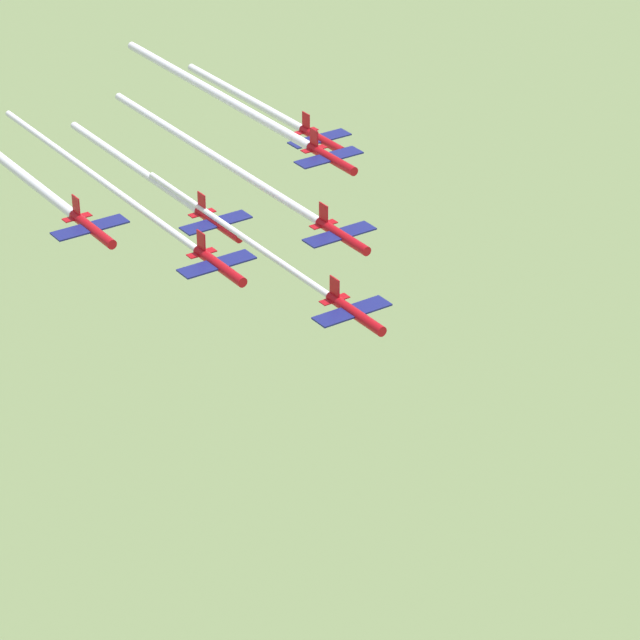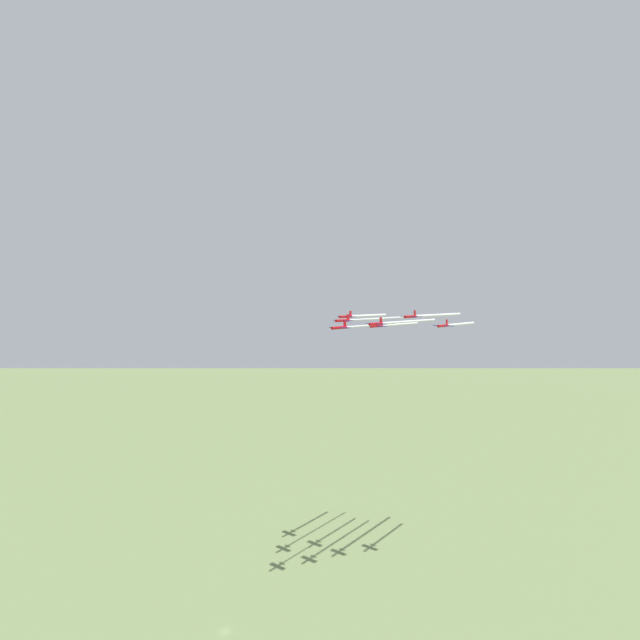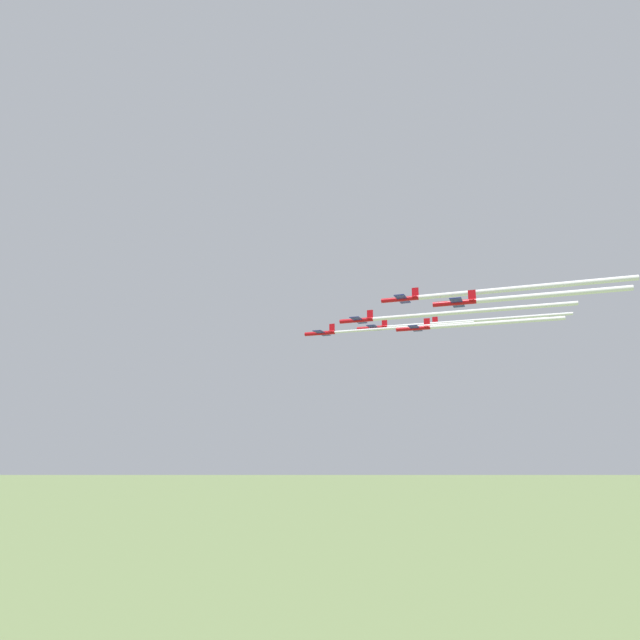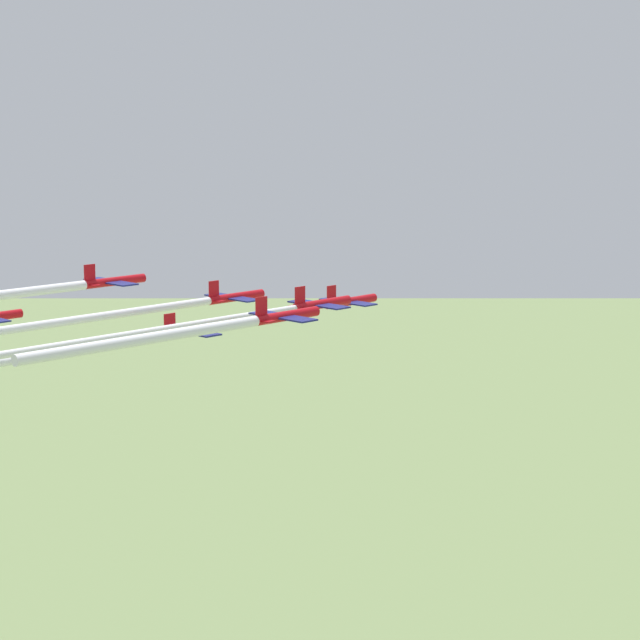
{
  "view_description": "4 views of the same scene",
  "coord_description": "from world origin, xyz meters",
  "px_view_note": "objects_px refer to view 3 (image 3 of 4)",
  "views": [
    {
      "loc": [
        -47.48,
        -92.31,
        208.83
      ],
      "look_at": [
        19.26,
        43.6,
        124.59
      ],
      "focal_mm": 85.0,
      "sensor_mm": 36.0,
      "label": 1
    },
    {
      "loc": [
        171.57,
        -109.9,
        136.45
      ],
      "look_at": [
        18.21,
        36.74,
        128.02
      ],
      "focal_mm": 28.0,
      "sensor_mm": 36.0,
      "label": 2
    },
    {
      "loc": [
        162.55,
        121.72,
        94.9
      ],
      "look_at": [
        25.1,
        43.93,
        128.73
      ],
      "focal_mm": 28.0,
      "sensor_mm": 36.0,
      "label": 3
    },
    {
      "loc": [
        -122.79,
        157.93,
        154.17
      ],
      "look_at": [
        22.27,
        49.74,
        122.69
      ],
      "focal_mm": 70.0,
      "sensor_mm": 36.0,
      "label": 4
    }
  ],
  "objects_px": {
    "jet_2": "(373,328)",
    "jet_3": "(401,299)",
    "jet_6": "(456,303)",
    "jet_0": "(321,333)",
    "jet_5": "(424,326)",
    "jet_1": "(358,320)",
    "jet_4": "(414,328)"
  },
  "relations": [
    {
      "from": "jet_1",
      "to": "jet_5",
      "type": "bearing_deg",
      "value": -29.54
    },
    {
      "from": "jet_6",
      "to": "jet_0",
      "type": "bearing_deg",
      "value": 59.53
    },
    {
      "from": "jet_0",
      "to": "jet_4",
      "type": "xyz_separation_m",
      "value": [
        -4.45,
        30.14,
        -0.57
      ]
    },
    {
      "from": "jet_2",
      "to": "jet_1",
      "type": "bearing_deg",
      "value": 180.0
    },
    {
      "from": "jet_2",
      "to": "jet_4",
      "type": "bearing_deg",
      "value": -120.47
    },
    {
      "from": "jet_6",
      "to": "jet_1",
      "type": "bearing_deg",
      "value": 59.53
    },
    {
      "from": "jet_6",
      "to": "jet_5",
      "type": "bearing_deg",
      "value": 18.78
    },
    {
      "from": "jet_3",
      "to": "jet_6",
      "type": "relative_size",
      "value": 1.0
    },
    {
      "from": "jet_4",
      "to": "jet_6",
      "type": "xyz_separation_m",
      "value": [
        24.37,
        19.0,
        0.38
      ]
    },
    {
      "from": "jet_1",
      "to": "jet_2",
      "type": "distance_m",
      "value": 17.95
    },
    {
      "from": "jet_2",
      "to": "jet_5",
      "type": "height_order",
      "value": "jet_5"
    },
    {
      "from": "jet_3",
      "to": "jet_2",
      "type": "bearing_deg",
      "value": 29.54
    },
    {
      "from": "jet_3",
      "to": "jet_4",
      "type": "bearing_deg",
      "value": -0.0
    },
    {
      "from": "jet_1",
      "to": "jet_5",
      "type": "relative_size",
      "value": 1.0
    },
    {
      "from": "jet_2",
      "to": "jet_5",
      "type": "relative_size",
      "value": 1.0
    },
    {
      "from": "jet_0",
      "to": "jet_4",
      "type": "bearing_deg",
      "value": -90.0
    },
    {
      "from": "jet_1",
      "to": "jet_3",
      "type": "distance_m",
      "value": 17.92
    },
    {
      "from": "jet_1",
      "to": "jet_3",
      "type": "xyz_separation_m",
      "value": [
        6.64,
        16.38,
        2.97
      ]
    },
    {
      "from": "jet_3",
      "to": "jet_1",
      "type": "bearing_deg",
      "value": 59.53
    },
    {
      "from": "jet_1",
      "to": "jet_5",
      "type": "xyz_separation_m",
      "value": [
        -28.82,
        11.14,
        2.25
      ]
    },
    {
      "from": "jet_3",
      "to": "jet_6",
      "type": "height_order",
      "value": "jet_3"
    },
    {
      "from": "jet_2",
      "to": "jet_6",
      "type": "xyz_separation_m",
      "value": [
        31.01,
        35.38,
        -2.53
      ]
    },
    {
      "from": "jet_2",
      "to": "jet_5",
      "type": "distance_m",
      "value": 17.72
    },
    {
      "from": "jet_2",
      "to": "jet_6",
      "type": "bearing_deg",
      "value": -139.64
    },
    {
      "from": "jet_4",
      "to": "jet_1",
      "type": "bearing_deg",
      "value": 120.47
    },
    {
      "from": "jet_6",
      "to": "jet_2",
      "type": "bearing_deg",
      "value": 40.36
    },
    {
      "from": "jet_2",
      "to": "jet_3",
      "type": "distance_m",
      "value": 30.96
    },
    {
      "from": "jet_2",
      "to": "jet_3",
      "type": "bearing_deg",
      "value": -150.46
    },
    {
      "from": "jet_4",
      "to": "jet_5",
      "type": "relative_size",
      "value": 1.0
    },
    {
      "from": "jet_0",
      "to": "jet_1",
      "type": "height_order",
      "value": "jet_1"
    },
    {
      "from": "jet_1",
      "to": "jet_5",
      "type": "distance_m",
      "value": 30.98
    },
    {
      "from": "jet_5",
      "to": "jet_0",
      "type": "bearing_deg",
      "value": 120.47
    }
  ]
}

